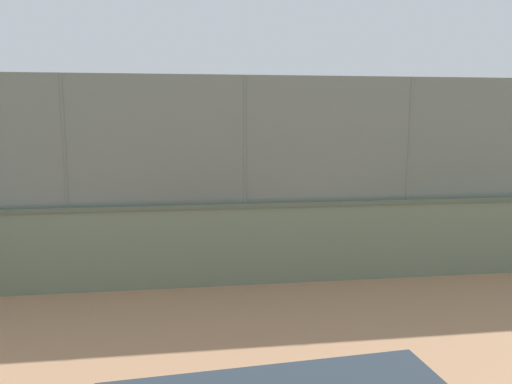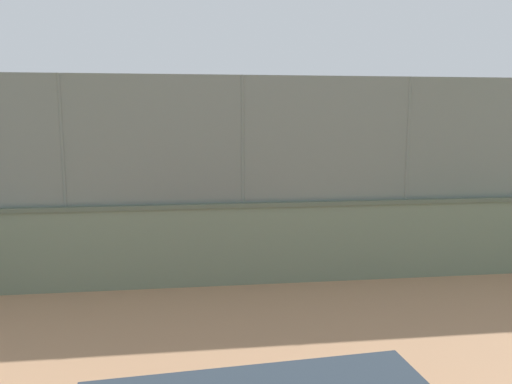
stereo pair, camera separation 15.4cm
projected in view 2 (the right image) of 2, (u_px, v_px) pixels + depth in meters
ground_plane at (263, 201)px, 19.07m from camera, size 260.00×260.00×0.00m
perimeter_wall at (243, 243)px, 9.59m from camera, size 33.14×0.88×1.60m
fence_panel_on_wall at (243, 140)px, 9.29m from camera, size 32.54×0.61×2.38m
player_foreground_swinging at (401, 185)px, 16.38m from camera, size 0.77×1.05×1.68m
player_crossing_court at (106, 189)px, 15.80m from camera, size 1.23×0.75×1.60m
sports_ball at (388, 224)px, 14.58m from camera, size 0.17×0.17×0.17m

